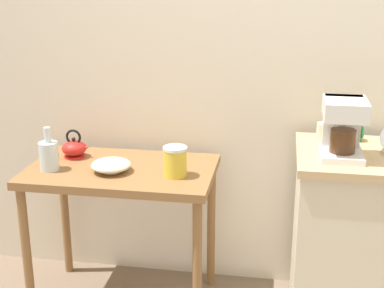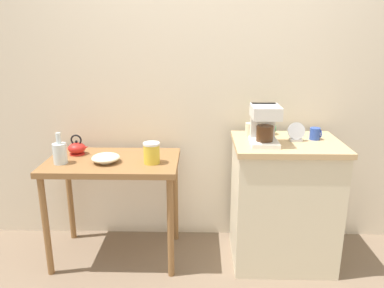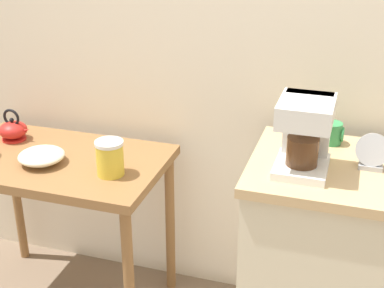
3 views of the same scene
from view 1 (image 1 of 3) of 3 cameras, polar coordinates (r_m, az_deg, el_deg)
name	(u,v)px [view 1 (image 1 of 3)]	position (r m, az deg, el deg)	size (l,w,h in m)	color
back_wall	(281,29)	(2.84, 9.25, 11.71)	(4.40, 0.10, 2.80)	beige
wooden_table	(122,186)	(2.75, -7.30, -4.39)	(0.92, 0.56, 0.76)	olive
kitchen_counter	(369,244)	(2.76, 17.97, -9.84)	(0.73, 0.56, 0.90)	beige
bowl_stoneware	(111,165)	(2.65, -8.43, -2.19)	(0.19, 0.19, 0.06)	beige
teakettle	(75,148)	(2.89, -12.13, -0.43)	(0.16, 0.13, 0.15)	red
glass_carafe_vase	(49,155)	(2.72, -14.68, -1.10)	(0.09, 0.09, 0.21)	silver
canister_enamel	(175,161)	(2.56, -1.77, -1.83)	(0.11, 0.11, 0.14)	gold
coffee_maker	(343,125)	(2.46, 15.47, 1.89)	(0.18, 0.22, 0.26)	white
mug_small_cream	(324,132)	(2.68, 13.62, 1.19)	(0.08, 0.07, 0.09)	beige
mug_tall_green	(354,132)	(2.73, 16.53, 1.20)	(0.08, 0.08, 0.08)	#338C4C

